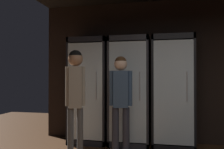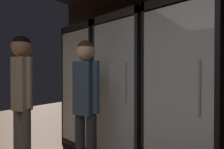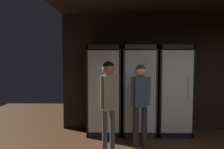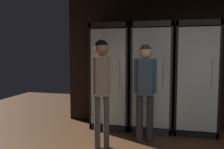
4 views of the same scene
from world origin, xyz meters
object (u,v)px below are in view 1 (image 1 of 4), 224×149
cooler_left (130,92)px  cooler_center (173,92)px  shopper_far (121,95)px  cooler_far_left (90,91)px  shopper_near (75,89)px

cooler_left → cooler_center: bearing=-0.0°
cooler_left → shopper_far: size_ratio=1.26×
cooler_far_left → cooler_left: bearing=0.1°
cooler_far_left → shopper_near: 1.19m
cooler_far_left → cooler_center: 1.59m
shopper_near → shopper_far: shopper_near is taller
cooler_far_left → cooler_left: same height
cooler_far_left → cooler_left: (0.79, 0.00, 0.00)m
cooler_far_left → shopper_far: bearing=-44.9°
cooler_left → shopper_far: (-0.05, -0.74, -0.01)m
cooler_far_left → shopper_far: (0.74, -0.74, -0.01)m
cooler_center → shopper_near: bearing=-140.9°
cooler_center → shopper_far: size_ratio=1.26×
shopper_near → shopper_far: 0.76m
cooler_left → shopper_near: size_ratio=1.21×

